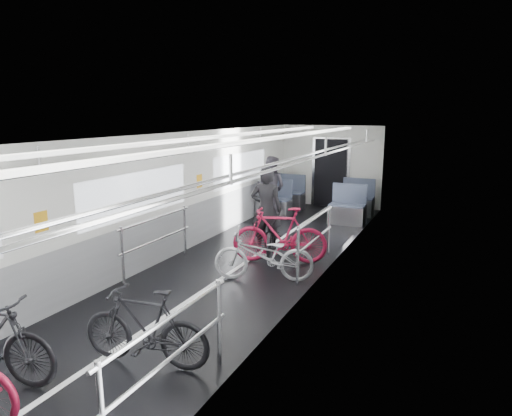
{
  "coord_description": "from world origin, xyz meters",
  "views": [
    {
      "loc": [
        3.6,
        -6.17,
        2.79
      ],
      "look_at": [
        0.0,
        1.67,
        0.96
      ],
      "focal_mm": 32.0,
      "sensor_mm": 36.0,
      "label": 1
    }
  ],
  "objects_px": {
    "bike_right_near": "(145,327)",
    "bike_right_mid": "(264,256)",
    "bike_right_far": "(280,235)",
    "person_standing": "(266,210)",
    "bike_aisle": "(272,232)",
    "person_seated": "(271,188)"
  },
  "relations": [
    {
      "from": "bike_aisle",
      "to": "person_seated",
      "type": "distance_m",
      "value": 3.11
    },
    {
      "from": "bike_right_near",
      "to": "bike_aisle",
      "type": "height_order",
      "value": "bike_right_near"
    },
    {
      "from": "bike_right_mid",
      "to": "person_standing",
      "type": "distance_m",
      "value": 1.69
    },
    {
      "from": "bike_right_far",
      "to": "person_standing",
      "type": "bearing_deg",
      "value": -153.46
    },
    {
      "from": "bike_right_far",
      "to": "person_seated",
      "type": "xyz_separation_m",
      "value": [
        -1.56,
        3.25,
        0.3
      ]
    },
    {
      "from": "bike_aisle",
      "to": "person_seated",
      "type": "relative_size",
      "value": 1.03
    },
    {
      "from": "bike_right_far",
      "to": "bike_aisle",
      "type": "xyz_separation_m",
      "value": [
        -0.33,
        0.42,
        -0.08
      ]
    },
    {
      "from": "bike_right_near",
      "to": "bike_right_mid",
      "type": "relative_size",
      "value": 0.91
    },
    {
      "from": "bike_aisle",
      "to": "person_standing",
      "type": "distance_m",
      "value": 0.46
    },
    {
      "from": "bike_right_far",
      "to": "person_standing",
      "type": "relative_size",
      "value": 1.02
    },
    {
      "from": "bike_right_far",
      "to": "person_standing",
      "type": "xyz_separation_m",
      "value": [
        -0.5,
        0.52,
        0.34
      ]
    },
    {
      "from": "bike_right_mid",
      "to": "person_seated",
      "type": "xyz_separation_m",
      "value": [
        -1.67,
        4.25,
        0.39
      ]
    },
    {
      "from": "bike_right_far",
      "to": "person_standing",
      "type": "distance_m",
      "value": 0.8
    },
    {
      "from": "bike_right_near",
      "to": "person_standing",
      "type": "bearing_deg",
      "value": 176.77
    },
    {
      "from": "bike_right_far",
      "to": "bike_aisle",
      "type": "height_order",
      "value": "bike_right_far"
    },
    {
      "from": "bike_right_mid",
      "to": "bike_right_far",
      "type": "distance_m",
      "value": 1.0
    },
    {
      "from": "bike_aisle",
      "to": "person_seated",
      "type": "height_order",
      "value": "person_seated"
    },
    {
      "from": "bike_right_near",
      "to": "bike_right_mid",
      "type": "height_order",
      "value": "bike_right_near"
    },
    {
      "from": "person_standing",
      "to": "bike_right_mid",
      "type": "bearing_deg",
      "value": 100.18
    },
    {
      "from": "bike_right_mid",
      "to": "bike_aisle",
      "type": "height_order",
      "value": "bike_aisle"
    },
    {
      "from": "bike_right_near",
      "to": "person_standing",
      "type": "xyz_separation_m",
      "value": [
        -0.47,
        4.45,
        0.41
      ]
    },
    {
      "from": "bike_right_far",
      "to": "person_seated",
      "type": "bearing_deg",
      "value": -171.72
    }
  ]
}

